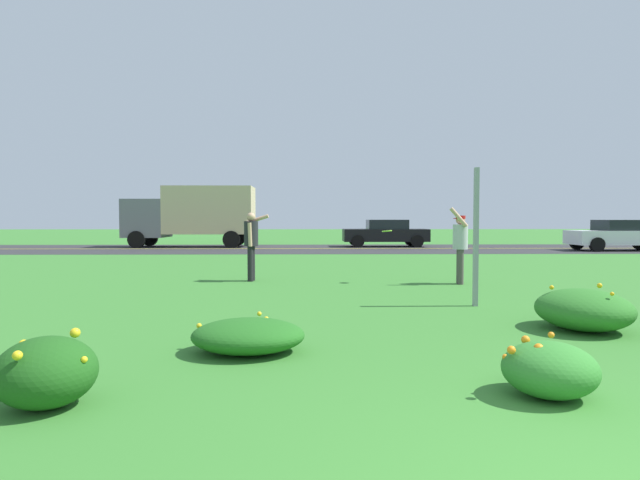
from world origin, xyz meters
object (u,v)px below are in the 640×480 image
(person_thrower_dark_shirt, at_px, (251,240))
(frisbee_lime, at_px, (387,231))
(sign_post_near_path, at_px, (476,237))
(box_truck_gray, at_px, (193,213))
(person_catcher_red_cap_gray_shirt, at_px, (460,242))
(car_black_center_left, at_px, (386,233))
(car_white_leftmost, at_px, (620,235))

(person_thrower_dark_shirt, xyz_separation_m, frisbee_lime, (3.22, -0.44, 0.23))
(sign_post_near_path, bearing_deg, person_thrower_dark_shirt, 138.92)
(person_thrower_dark_shirt, bearing_deg, box_truck_gray, 107.26)
(person_catcher_red_cap_gray_shirt, bearing_deg, car_black_center_left, 87.69)
(person_catcher_red_cap_gray_shirt, height_order, frisbee_lime, person_catcher_red_cap_gray_shirt)
(sign_post_near_path, height_order, frisbee_lime, sign_post_near_path)
(person_catcher_red_cap_gray_shirt, relative_size, box_truck_gray, 0.26)
(frisbee_lime, height_order, car_white_leftmost, car_white_leftmost)
(sign_post_near_path, relative_size, person_catcher_red_cap_gray_shirt, 1.34)
(frisbee_lime, bearing_deg, car_white_leftmost, 43.26)
(sign_post_near_path, bearing_deg, person_catcher_red_cap_gray_shirt, 78.52)
(person_catcher_red_cap_gray_shirt, bearing_deg, car_white_leftmost, 47.78)
(car_white_leftmost, xyz_separation_m, car_black_center_left, (-10.53, 3.70, 0.00))
(car_white_leftmost, bearing_deg, person_thrower_dark_shirt, -144.05)
(person_thrower_dark_shirt, xyz_separation_m, car_white_leftmost, (16.05, 11.64, -0.25))
(car_white_leftmost, distance_m, car_black_center_left, 11.16)
(frisbee_lime, xyz_separation_m, car_black_center_left, (2.30, 15.78, -0.48))
(person_catcher_red_cap_gray_shirt, distance_m, car_black_center_left, 16.03)
(box_truck_gray, bearing_deg, person_catcher_red_cap_gray_shirt, -58.95)
(person_catcher_red_cap_gray_shirt, relative_size, car_black_center_left, 0.39)
(car_white_leftmost, distance_m, box_truck_gray, 21.17)
(box_truck_gray, bearing_deg, frisbee_lime, -63.16)
(sign_post_near_path, distance_m, box_truck_gray, 21.09)
(frisbee_lime, distance_m, box_truck_gray, 17.69)
(sign_post_near_path, height_order, car_black_center_left, sign_post_near_path)
(car_black_center_left, distance_m, box_truck_gray, 10.34)
(person_catcher_red_cap_gray_shirt, xyz_separation_m, box_truck_gray, (-9.64, 16.02, 0.84))
(sign_post_near_path, xyz_separation_m, car_white_leftmost, (11.79, 15.36, -0.45))
(sign_post_near_path, xyz_separation_m, person_catcher_red_cap_gray_shirt, (0.62, 3.04, -0.22))
(car_white_leftmost, height_order, box_truck_gray, box_truck_gray)
(sign_post_near_path, relative_size, car_black_center_left, 0.53)
(car_black_center_left, xyz_separation_m, box_truck_gray, (-10.29, -0.00, 1.06))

